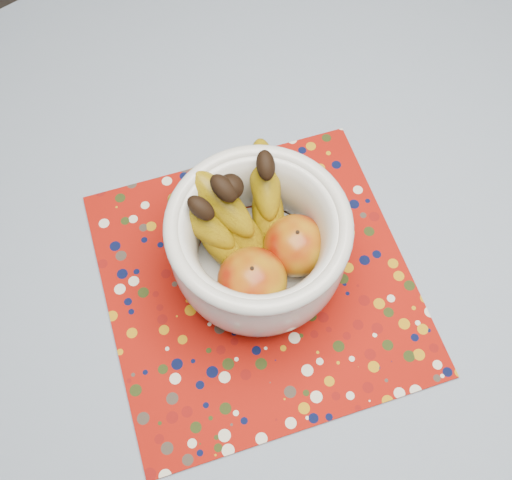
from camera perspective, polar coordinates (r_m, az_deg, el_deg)
table at (r=0.97m, az=3.62°, el=-0.63°), size 1.20×1.20×0.75m
tablecloth at (r=0.89m, az=3.92°, el=1.61°), size 1.32×1.32×0.01m
placemat at (r=0.84m, az=0.17°, el=-3.97°), size 0.53×0.53×0.00m
fruit_bowl at (r=0.78m, az=-0.27°, el=0.39°), size 0.25×0.25×0.18m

